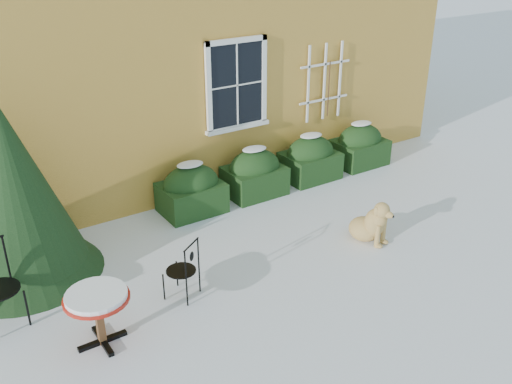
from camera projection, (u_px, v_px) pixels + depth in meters
ground at (295, 273)px, 8.17m from camera, size 80.00×80.00×0.00m
hedge_row at (283, 166)px, 10.74m from camera, size 4.95×0.80×0.91m
evergreen_shrub at (15, 207)px, 7.75m from camera, size 2.15×2.15×2.60m
bistro_table at (97, 302)px, 6.57m from camera, size 0.77×0.77×0.71m
patio_chair_near at (183, 269)px, 7.50m from camera, size 0.52×0.51×0.84m
dog at (371, 224)px, 8.88m from camera, size 0.57×0.83×0.74m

